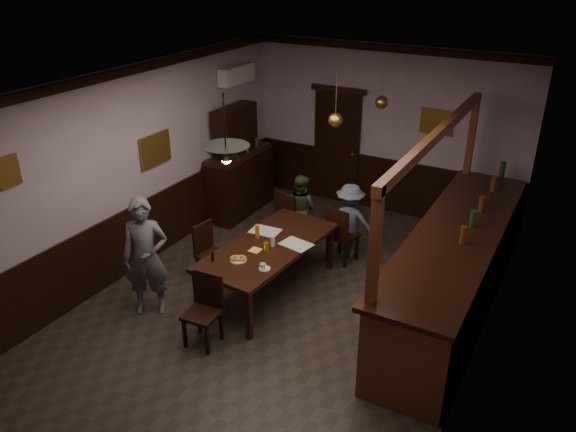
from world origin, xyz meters
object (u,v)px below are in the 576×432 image
Objects in this scene: person_seated_right at (350,221)px; bar_counter at (454,269)px; sideboard at (239,171)px; pendant_iron at (226,155)px; pendant_brass_far at (382,102)px; chair_far_left at (290,217)px; soda_can at (266,247)px; coffee_cup at (263,266)px; person_standing at (146,257)px; chair_near at (205,306)px; dining_table at (268,249)px; pendant_brass_mid at (335,120)px; person_seated_left at (300,208)px; chair_far_right at (340,233)px; chair_side at (209,250)px.

bar_counter reaches higher than person_seated_right.
sideboard is 2.39× the size of pendant_iron.
pendant_iron is 3.19m from pendant_brass_far.
soda_can is at bearing 122.83° from chair_far_left.
coffee_cup is (0.65, -1.90, 0.26)m from chair_far_left.
person_standing is 0.37× the size of bar_counter.
dining_table is at bearing 81.13° from chair_near.
pendant_brass_mid reaches higher than person_standing.
chair_far_left is 0.81× the size of person_seated_right.
pendant_iron is at bearing -146.12° from bar_counter.
dining_table is 1.94× the size of person_seated_left.
sideboard is (-1.75, 3.37, 0.29)m from chair_near.
person_standing is (-0.76, -2.47, 0.28)m from chair_far_left.
pendant_brass_mid is (-0.10, -0.45, 1.69)m from person_seated_right.
chair_far_left is at bearing -135.49° from pendant_brass_far.
pendant_brass_far reaches higher than soda_can.
chair_near is 3.81m from sideboard.
person_standing is 4.19m from pendant_brass_far.
chair_near is at bearing -95.37° from pendant_iron.
chair_near is 3.04m from pendant_brass_mid.
bar_counter is at bearing 173.01° from person_seated_left.
pendant_brass_mid reaches higher than soda_can.
soda_can is (-0.47, -1.39, 0.30)m from chair_far_right.
person_seated_right is 1.92m from bar_counter.
coffee_cup is (-0.28, -2.11, 0.20)m from person_seated_right.
soda_can is 0.03× the size of bar_counter.
soda_can is 2.94m from pendant_brass_far.
chair_far_right is at bearing 66.72° from dining_table.
pendant_brass_mid is (0.79, -0.51, 1.71)m from person_seated_left.
pendant_brass_mid is at bearing 88.12° from coffee_cup.
pendant_iron is at bearing -102.94° from pendant_brass_far.
pendant_brass_far reaches higher than chair_side.
person_seated_right reaches higher than chair_far_right.
person_seated_left is 1.96m from pendant_brass_mid.
sideboard is (-0.92, 2.18, 0.31)m from chair_side.
person_standing is 1.86m from pendant_iron.
person_seated_left is (0.80, 2.75, -0.24)m from person_standing.
person_seated_left is 1.44× the size of pendant_brass_far.
person_seated_left is at bearing -11.51° from chair_side.
person_seated_right is at bearing 25.78° from person_standing.
pendant_brass_far reaches higher than sideboard.
sideboard is 3.68m from pendant_iron.
pendant_brass_mid reaches higher than person_seated_right.
person_standing is at bearing -139.75° from soda_can.
sideboard is (-1.92, 2.20, -0.02)m from soda_can.
coffee_cup is 3.40m from sideboard.
bar_counter is (4.20, -1.23, -0.17)m from sideboard.
chair_near is at bearing 86.50° from chair_far_right.
pendant_iron is at bearing -12.84° from person_standing.
pendant_brass_far is (0.20, 1.25, 0.00)m from pendant_brass_mid.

